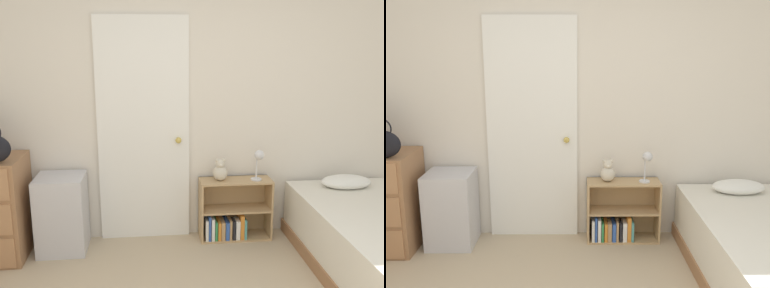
% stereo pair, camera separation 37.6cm
% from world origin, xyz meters
% --- Properties ---
extents(wall_back, '(10.00, 0.06, 2.55)m').
position_xyz_m(wall_back, '(0.00, 2.12, 1.27)').
color(wall_back, silver).
rests_on(wall_back, ground_plane).
extents(door_closed, '(0.83, 0.09, 2.06)m').
position_xyz_m(door_closed, '(-0.31, 2.07, 1.03)').
color(door_closed, white).
rests_on(door_closed, ground_plane).
extents(storage_bin, '(0.42, 0.41, 0.69)m').
position_xyz_m(storage_bin, '(-1.05, 1.87, 0.34)').
color(storage_bin, silver).
rests_on(storage_bin, ground_plane).
extents(bookshelf, '(0.67, 0.25, 0.58)m').
position_xyz_m(bookshelf, '(0.49, 1.95, 0.22)').
color(bookshelf, tan).
rests_on(bookshelf, ground_plane).
extents(teddy_bear, '(0.14, 0.14, 0.21)m').
position_xyz_m(teddy_bear, '(0.39, 1.95, 0.67)').
color(teddy_bear, beige).
rests_on(teddy_bear, bookshelf).
extents(desk_lamp, '(0.11, 0.11, 0.29)m').
position_xyz_m(desk_lamp, '(0.74, 1.91, 0.78)').
color(desk_lamp, silver).
rests_on(desk_lamp, bookshelf).
extents(bed, '(1.04, 1.84, 0.62)m').
position_xyz_m(bed, '(1.55, 1.17, 0.26)').
color(bed, '#996B47').
rests_on(bed, ground_plane).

